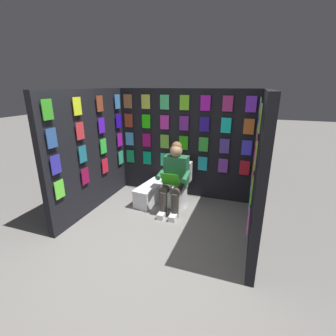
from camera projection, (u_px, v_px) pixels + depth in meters
ground_plane at (137, 259)px, 3.10m from camera, size 30.00×30.00×0.00m
display_wall_back at (185, 144)px, 4.68m from camera, size 2.70×0.14×2.03m
display_wall_left at (260, 169)px, 3.28m from camera, size 0.14×2.08×2.03m
display_wall_right at (90, 152)px, 4.13m from camera, size 0.14×2.08×2.03m
toilet at (178, 187)px, 4.45m from camera, size 0.41×0.55×0.77m
person_reading at (174, 177)px, 4.16m from camera, size 0.53×0.68×1.19m
comic_longbox_near at (151, 193)px, 4.59m from camera, size 0.41×0.84×0.34m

